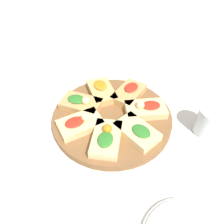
# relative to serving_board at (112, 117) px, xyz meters

# --- Properties ---
(ground_plane) EXTENTS (3.00, 3.00, 0.00)m
(ground_plane) POSITION_rel_serving_board_xyz_m (0.00, 0.00, -0.01)
(ground_plane) COLOR silver
(serving_board) EXTENTS (0.41, 0.41, 0.02)m
(serving_board) POSITION_rel_serving_board_xyz_m (0.00, 0.00, 0.00)
(serving_board) COLOR brown
(serving_board) RESTS_ON ground_plane
(focaccia_slice_0) EXTENTS (0.08, 0.14, 0.05)m
(focaccia_slice_0) POSITION_rel_serving_board_xyz_m (0.00, -0.12, 0.03)
(focaccia_slice_0) COLOR #E5C689
(focaccia_slice_0) RESTS_ON serving_board
(focaccia_slice_1) EXTENTS (0.16, 0.15, 0.04)m
(focaccia_slice_1) POSITION_rel_serving_board_xyz_m (0.09, -0.07, 0.03)
(focaccia_slice_1) COLOR tan
(focaccia_slice_1) RESTS_ON serving_board
(focaccia_slice_2) EXTENTS (0.15, 0.11, 0.04)m
(focaccia_slice_2) POSITION_rel_serving_board_xyz_m (0.11, 0.03, 0.03)
(focaccia_slice_2) COLOR tan
(focaccia_slice_2) RESTS_ON serving_board
(focaccia_slice_3) EXTENTS (0.14, 0.16, 0.05)m
(focaccia_slice_3) POSITION_rel_serving_board_xyz_m (0.05, 0.10, 0.03)
(focaccia_slice_3) COLOR tan
(focaccia_slice_3) RESTS_ON serving_board
(focaccia_slice_4) EXTENTS (0.13, 0.16, 0.05)m
(focaccia_slice_4) POSITION_rel_serving_board_xyz_m (-0.04, 0.11, 0.03)
(focaccia_slice_4) COLOR #E5C689
(focaccia_slice_4) RESTS_ON serving_board
(focaccia_slice_5) EXTENTS (0.15, 0.11, 0.05)m
(focaccia_slice_5) POSITION_rel_serving_board_xyz_m (-0.11, 0.03, 0.03)
(focaccia_slice_5) COLOR #E5C689
(focaccia_slice_5) RESTS_ON serving_board
(focaccia_slice_6) EXTENTS (0.16, 0.15, 0.04)m
(focaccia_slice_6) POSITION_rel_serving_board_xyz_m (-0.10, -0.07, 0.03)
(focaccia_slice_6) COLOR #E5C689
(focaccia_slice_6) RESTS_ON serving_board
(plate_right) EXTENTS (0.23, 0.23, 0.02)m
(plate_right) POSITION_rel_serving_board_xyz_m (0.28, 0.31, -0.00)
(plate_right) COLOR white
(plate_right) RESTS_ON ground_plane
(water_glass) EXTENTS (0.08, 0.08, 0.10)m
(water_glass) POSITION_rel_serving_board_xyz_m (-0.09, -0.30, 0.04)
(water_glass) COLOR silver
(water_glass) RESTS_ON ground_plane
(napkin_stack) EXTENTS (0.12, 0.10, 0.01)m
(napkin_stack) POSITION_rel_serving_board_xyz_m (0.08, -0.32, -0.01)
(napkin_stack) COLOR white
(napkin_stack) RESTS_ON ground_plane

